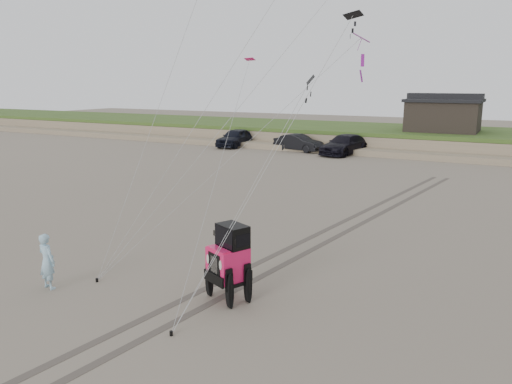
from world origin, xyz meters
TOP-DOWN VIEW (x-y plane):
  - ground at (0.00, 0.00)m, footprint 160.00×160.00m
  - dune_ridge at (0.00, 37.50)m, footprint 160.00×14.25m
  - cabin at (2.00, 37.00)m, footprint 6.40×5.40m
  - truck_a at (-15.70, 30.34)m, footprint 2.16×5.09m
  - truck_b at (-9.15, 30.28)m, footprint 4.76×2.39m
  - truck_c at (-4.88, 30.26)m, footprint 3.33×6.03m
  - jeep at (1.59, 0.58)m, footprint 3.72×5.06m
  - man at (-3.54, -1.28)m, footprint 0.66×0.48m
  - stake_main at (-2.64, -0.26)m, footprint 0.08×0.08m
  - stake_aux at (1.44, -1.86)m, footprint 0.08×0.08m
  - tire_tracks at (2.00, 8.00)m, footprint 5.22×29.74m

SIDE VIEW (x-z plane):
  - ground at x=0.00m, z-range 0.00..0.00m
  - tire_tracks at x=2.00m, z-range 0.00..0.01m
  - stake_main at x=-2.64m, z-range 0.00..0.12m
  - stake_aux at x=1.44m, z-range 0.00..0.12m
  - truck_b at x=-9.15m, z-range 0.00..1.50m
  - dune_ridge at x=0.00m, z-range -0.04..1.68m
  - truck_c at x=-4.88m, z-range 0.00..1.65m
  - man at x=-3.54m, z-range 0.00..1.69m
  - truck_a at x=-15.70m, z-range 0.00..1.72m
  - jeep at x=1.59m, z-range 0.00..1.73m
  - cabin at x=2.00m, z-range 1.56..4.91m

